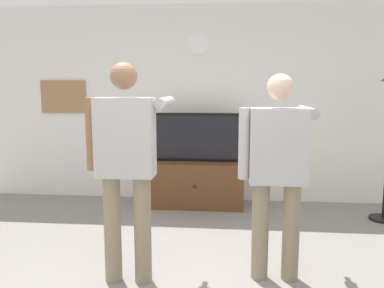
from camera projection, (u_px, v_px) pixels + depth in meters
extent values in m
cube|color=silver|center=(206.00, 104.00, 5.48)|extent=(6.40, 0.10, 2.70)
cube|color=brown|center=(197.00, 184.00, 5.30)|extent=(1.24, 0.53, 0.60)
sphere|color=black|center=(195.00, 187.00, 5.02)|extent=(0.04, 0.04, 0.04)
cube|color=black|center=(197.00, 137.00, 5.26)|extent=(1.17, 0.06, 0.65)
cube|color=black|center=(197.00, 138.00, 5.22)|extent=(1.11, 0.01, 0.59)
cylinder|color=white|center=(199.00, 43.00, 5.31)|extent=(0.30, 0.03, 0.30)
cube|color=#997047|center=(64.00, 97.00, 5.60)|extent=(0.65, 0.04, 0.46)
cylinder|color=black|center=(383.00, 219.00, 4.75)|extent=(0.32, 0.32, 0.03)
cylinder|color=gray|center=(113.00, 229.00, 3.23)|extent=(0.14, 0.14, 0.89)
cylinder|color=gray|center=(143.00, 230.00, 3.20)|extent=(0.14, 0.14, 0.89)
cube|color=#B7B7B7|center=(125.00, 137.00, 3.10)|extent=(0.46, 0.22, 0.63)
sphere|color=#8C6647|center=(124.00, 76.00, 3.03)|extent=(0.21, 0.21, 0.21)
cylinder|color=#8C6647|center=(91.00, 134.00, 3.12)|extent=(0.09, 0.09, 0.58)
cylinder|color=#B7B7B7|center=(165.00, 102.00, 3.32)|extent=(0.09, 0.58, 0.09)
cube|color=white|center=(171.00, 101.00, 3.64)|extent=(0.04, 0.12, 0.04)
cylinder|color=gray|center=(260.00, 231.00, 3.27)|extent=(0.14, 0.14, 0.82)
cylinder|color=gray|center=(291.00, 232.00, 3.25)|extent=(0.14, 0.14, 0.82)
cube|color=#B7B7B7|center=(278.00, 146.00, 3.15)|extent=(0.46, 0.22, 0.61)
sphere|color=beige|center=(280.00, 87.00, 3.08)|extent=(0.21, 0.21, 0.21)
cylinder|color=#B7B7B7|center=(244.00, 144.00, 3.18)|extent=(0.09, 0.09, 0.58)
cylinder|color=#B7B7B7|center=(307.00, 112.00, 3.38)|extent=(0.09, 0.58, 0.09)
cube|color=white|center=(301.00, 110.00, 3.69)|extent=(0.04, 0.12, 0.04)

